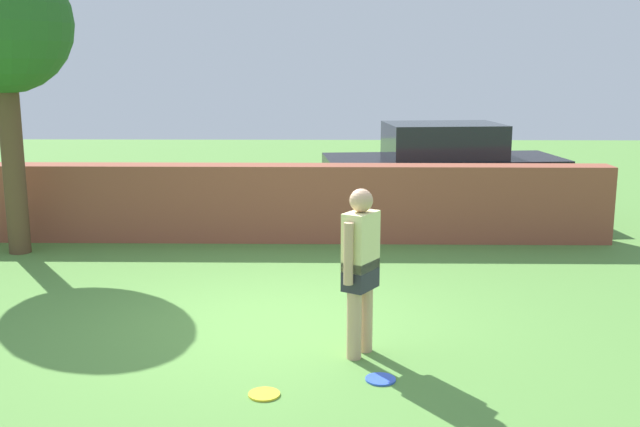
% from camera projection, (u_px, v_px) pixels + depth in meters
% --- Properties ---
extents(ground_plane, '(40.00, 40.00, 0.00)m').
position_uv_depth(ground_plane, '(280.00, 322.00, 8.01)').
color(ground_plane, '#568C3D').
extents(brick_wall, '(12.80, 0.50, 1.21)m').
position_uv_depth(brick_wall, '(202.00, 203.00, 11.68)').
color(brick_wall, brown).
rests_on(brick_wall, ground).
extents(tree, '(1.96, 1.96, 4.29)m').
position_uv_depth(tree, '(2.00, 28.00, 10.37)').
color(tree, brown).
rests_on(tree, ground).
extents(person, '(0.38, 0.47, 1.62)m').
position_uv_depth(person, '(360.00, 264.00, 6.95)').
color(person, tan).
rests_on(person, ground).
extents(car, '(4.36, 2.28, 1.72)m').
position_uv_depth(car, '(442.00, 171.00, 13.34)').
color(car, black).
rests_on(car, ground).
extents(frisbee_yellow, '(0.27, 0.27, 0.02)m').
position_uv_depth(frisbee_yellow, '(264.00, 394.00, 6.24)').
color(frisbee_yellow, yellow).
rests_on(frisbee_yellow, ground).
extents(frisbee_blue, '(0.27, 0.27, 0.02)m').
position_uv_depth(frisbee_blue, '(381.00, 379.00, 6.54)').
color(frisbee_blue, blue).
rests_on(frisbee_blue, ground).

